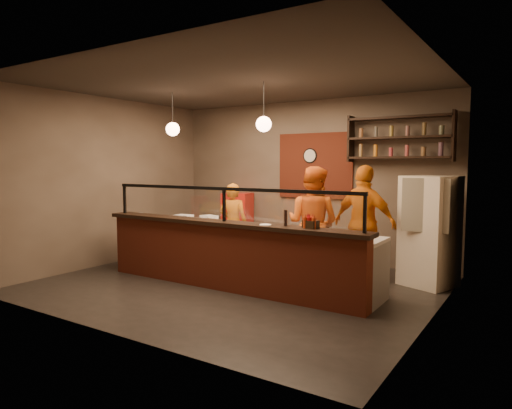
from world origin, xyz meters
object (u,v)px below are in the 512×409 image
Objects in this scene: wall_clock at (310,156)px; cook_mid at (313,223)px; red_cooler at (238,223)px; pepper_mill at (286,218)px; fridge at (429,231)px; cook_right at (364,223)px; condiment_caddy at (311,224)px; cook_left at (233,224)px; pizza_dough at (292,231)px.

cook_mid is (0.76, -1.45, -1.15)m from wall_clock.
red_cooler is at bearing -24.88° from cook_mid.
cook_mid is 1.29m from pepper_mill.
fridge is at bearing -18.21° from wall_clock.
cook_right is 1.46× the size of red_cooler.
pepper_mill reaches higher than condiment_caddy.
red_cooler is (-4.07, 0.51, -0.22)m from fridge.
fridge is at bearing 50.45° from pepper_mill.
cook_mid reaches higher than cook_left.
condiment_caddy is at bearing -100.67° from fridge.
cook_left is at bearing -5.25° from cook_mid.
wall_clock reaches higher than condiment_caddy.
condiment_caddy is at bearing -43.65° from pizza_dough.
cook_right reaches higher than cook_mid.
pepper_mill reaches higher than pizza_dough.
cook_left is 2.47m from pepper_mill.
cook_right is at bearing 169.44° from cook_left.
wall_clock is at bearing -177.36° from fridge.
pizza_dough is (2.32, -1.83, 0.25)m from red_cooler.
wall_clock is 0.17× the size of fridge.
condiment_caddy is at bearing -51.27° from red_cooler.
cook_mid is 1.85m from fridge.
red_cooler is at bearing -166.32° from fridge.
fridge is (3.52, 0.43, 0.09)m from cook_left.
cook_right is 8.36× the size of pepper_mill.
wall_clock is at bearing -23.76° from cook_right.
pizza_dough is (-1.75, -1.32, 0.03)m from fridge.
cook_left is at bearing 148.25° from condiment_caddy.
red_cooler is (-0.56, 0.94, -0.13)m from cook_left.
cook_mid reaches higher than pizza_dough.
pizza_dough is 1.99× the size of pepper_mill.
cook_right is at bearing -154.52° from cook_mid.
pizza_dough is (0.75, -2.14, -1.19)m from wall_clock.
cook_mid reaches higher than pepper_mill.
fridge is 2.23m from condiment_caddy.
red_cooler reaches higher than pepper_mill.
red_cooler is at bearing 140.54° from condiment_caddy.
cook_right is at bearing -26.07° from red_cooler.
cook_left is 0.82× the size of cook_right.
red_cooler is at bearing -2.38° from cook_right.
pepper_mill is (1.96, -1.45, 0.39)m from cook_left.
cook_left is 2.79m from condiment_caddy.
cook_right reaches higher than fridge.
red_cooler reaches higher than condiment_caddy.
pizza_dough is 0.65m from pepper_mill.
cook_mid reaches higher than fridge.
condiment_caddy is 0.40m from pepper_mill.
wall_clock reaches higher than red_cooler.
cook_left is at bearing 153.15° from pizza_dough.
cook_mid is 1.44× the size of red_cooler.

